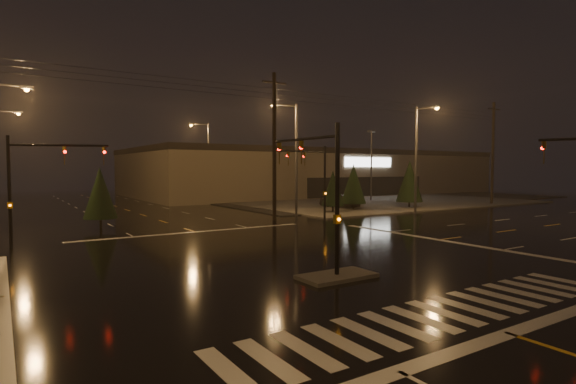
# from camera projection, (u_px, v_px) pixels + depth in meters

# --- Properties ---
(ground) EXTENTS (140.00, 140.00, 0.00)m
(ground) POSITION_uv_depth(u_px,v_px,m) (282.00, 260.00, 20.78)
(ground) COLOR black
(ground) RESTS_ON ground
(sidewalk_ne) EXTENTS (36.00, 36.00, 0.12)m
(sidewalk_ne) POSITION_uv_depth(u_px,v_px,m) (351.00, 199.00, 62.19)
(sidewalk_ne) COLOR #4D4A45
(sidewalk_ne) RESTS_ON ground
(median_island) EXTENTS (3.00, 1.60, 0.15)m
(median_island) POSITION_uv_depth(u_px,v_px,m) (337.00, 276.00, 17.42)
(median_island) COLOR #4D4A45
(median_island) RESTS_ON ground
(crosswalk) EXTENTS (15.00, 2.60, 0.01)m
(crosswalk) POSITION_uv_depth(u_px,v_px,m) (444.00, 313.00, 13.23)
(crosswalk) COLOR beige
(crosswalk) RESTS_ON ground
(stop_bar_near) EXTENTS (16.00, 0.50, 0.01)m
(stop_bar_near) POSITION_uv_depth(u_px,v_px,m) (509.00, 333.00, 11.55)
(stop_bar_near) COLOR beige
(stop_bar_near) RESTS_ON ground
(stop_bar_far) EXTENTS (16.00, 0.50, 0.01)m
(stop_bar_far) POSITION_uv_depth(u_px,v_px,m) (195.00, 232.00, 30.02)
(stop_bar_far) COLOR beige
(stop_bar_far) RESTS_ON ground
(parking_lot) EXTENTS (50.00, 24.00, 0.08)m
(parking_lot) POSITION_uv_depth(u_px,v_px,m) (387.00, 198.00, 63.21)
(parking_lot) COLOR black
(parking_lot) RESTS_ON ground
(retail_building) EXTENTS (60.20, 28.30, 7.20)m
(retail_building) POSITION_uv_depth(u_px,v_px,m) (313.00, 171.00, 78.12)
(retail_building) COLOR #756753
(retail_building) RESTS_ON ground
(signal_mast_median) EXTENTS (0.25, 4.59, 6.00)m
(signal_mast_median) POSITION_uv_depth(u_px,v_px,m) (323.00, 181.00, 18.01)
(signal_mast_median) COLOR black
(signal_mast_median) RESTS_ON ground
(signal_mast_ne) EXTENTS (4.84, 1.86, 6.00)m
(signal_mast_ne) POSITION_uv_depth(u_px,v_px,m) (317.00, 175.00, 34.23)
(signal_mast_ne) COLOR black
(signal_mast_ne) RESTS_ON ground
(signal_mast_nw) EXTENTS (4.84, 1.86, 6.00)m
(signal_mast_nw) POSITION_uv_depth(u_px,v_px,m) (31.00, 177.00, 23.97)
(signal_mast_nw) COLOR black
(signal_mast_nw) RESTS_ON ground
(streetlight_3) EXTENTS (2.77, 0.32, 10.00)m
(streetlight_3) POSITION_uv_depth(u_px,v_px,m) (293.00, 151.00, 39.96)
(streetlight_3) COLOR #38383A
(streetlight_3) RESTS_ON ground
(streetlight_4) EXTENTS (2.77, 0.32, 10.00)m
(streetlight_4) POSITION_uv_depth(u_px,v_px,m) (206.00, 156.00, 56.76)
(streetlight_4) COLOR #38383A
(streetlight_4) RESTS_ON ground
(streetlight_6) EXTENTS (0.32, 2.77, 10.00)m
(streetlight_6) POSITION_uv_depth(u_px,v_px,m) (419.00, 152.00, 41.76)
(streetlight_6) COLOR #38383A
(streetlight_6) RESTS_ON ground
(utility_pole_1) EXTENTS (2.20, 0.32, 12.00)m
(utility_pole_1) POSITION_uv_depth(u_px,v_px,m) (274.00, 145.00, 36.54)
(utility_pole_1) COLOR black
(utility_pole_1) RESTS_ON ground
(utility_pole_2) EXTENTS (2.20, 0.32, 12.00)m
(utility_pole_2) POSITION_uv_depth(u_px,v_px,m) (493.00, 153.00, 52.75)
(utility_pole_2) COLOR black
(utility_pole_2) RESTS_ON ground
(conifer_0) EXTENTS (2.14, 2.14, 4.04)m
(conifer_0) POSITION_uv_depth(u_px,v_px,m) (333.00, 188.00, 42.89)
(conifer_0) COLOR black
(conifer_0) RESTS_ON ground
(conifer_1) EXTENTS (2.58, 2.58, 4.73)m
(conifer_1) POSITION_uv_depth(u_px,v_px,m) (353.00, 184.00, 45.73)
(conifer_1) COLOR black
(conifer_1) RESTS_ON ground
(conifer_2) EXTENTS (2.84, 2.84, 5.13)m
(conifer_2) POSITION_uv_depth(u_px,v_px,m) (410.00, 181.00, 48.03)
(conifer_2) COLOR black
(conifer_2) RESTS_ON ground
(conifer_3) EXTENTS (2.33, 2.33, 4.34)m
(conifer_3) POSITION_uv_depth(u_px,v_px,m) (100.00, 193.00, 31.83)
(conifer_3) COLOR black
(conifer_3) RESTS_ON ground
(car_parked) EXTENTS (3.22, 4.80, 1.52)m
(car_parked) POSITION_uv_depth(u_px,v_px,m) (340.00, 201.00, 48.44)
(car_parked) COLOR black
(car_parked) RESTS_ON ground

